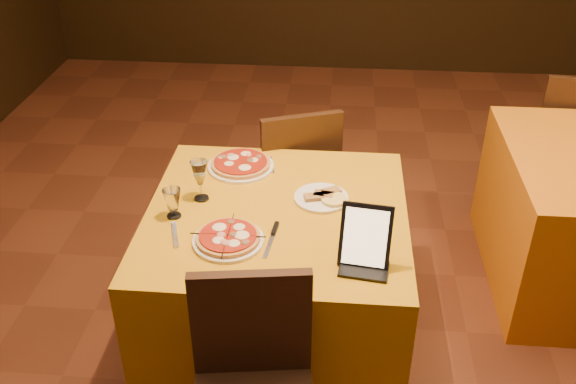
# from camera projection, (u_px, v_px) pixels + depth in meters

# --- Properties ---
(floor) EXTENTS (6.00, 7.00, 0.01)m
(floor) POSITION_uv_depth(u_px,v_px,m) (390.00, 328.00, 3.18)
(floor) COLOR #5E2D19
(floor) RESTS_ON ground
(main_table) EXTENTS (1.10, 1.10, 0.75)m
(main_table) POSITION_uv_depth(u_px,v_px,m) (277.00, 280.00, 2.91)
(main_table) COLOR #CC8E0D
(main_table) RESTS_ON floor
(chair_main_far) EXTENTS (0.48, 0.48, 0.91)m
(chair_main_far) POSITION_uv_depth(u_px,v_px,m) (292.00, 176.00, 3.53)
(chair_main_far) COLOR #311A10
(chair_main_far) RESTS_ON floor
(chair_side_far) EXTENTS (0.42, 0.42, 0.91)m
(chair_side_far) POSITION_uv_depth(u_px,v_px,m) (567.00, 138.00, 3.92)
(chair_side_far) COLOR black
(chair_side_far) RESTS_ON floor
(pizza_near) EXTENTS (0.28, 0.28, 0.03)m
(pizza_near) POSITION_uv_depth(u_px,v_px,m) (228.00, 239.00, 2.51)
(pizza_near) COLOR white
(pizza_near) RESTS_ON main_table
(pizza_far) EXTENTS (0.31, 0.31, 0.03)m
(pizza_far) POSITION_uv_depth(u_px,v_px,m) (241.00, 165.00, 3.01)
(pizza_far) COLOR white
(pizza_far) RESTS_ON main_table
(cutlet_dish) EXTENTS (0.24, 0.24, 0.03)m
(cutlet_dish) POSITION_uv_depth(u_px,v_px,m) (321.00, 197.00, 2.78)
(cutlet_dish) COLOR white
(cutlet_dish) RESTS_ON main_table
(wine_glass) EXTENTS (0.08, 0.08, 0.19)m
(wine_glass) POSITION_uv_depth(u_px,v_px,m) (200.00, 180.00, 2.74)
(wine_glass) COLOR #DBD67C
(wine_glass) RESTS_ON main_table
(water_glass) EXTENTS (0.07, 0.07, 0.13)m
(water_glass) POSITION_uv_depth(u_px,v_px,m) (173.00, 203.00, 2.64)
(water_glass) COLOR silver
(water_glass) RESTS_ON main_table
(tablet) EXTENTS (0.20, 0.12, 0.23)m
(tablet) POSITION_uv_depth(u_px,v_px,m) (366.00, 236.00, 2.35)
(tablet) COLOR black
(tablet) RESTS_ON main_table
(knife) EXTENTS (0.04, 0.21, 0.01)m
(knife) POSITION_uv_depth(u_px,v_px,m) (271.00, 242.00, 2.52)
(knife) COLOR #A9AAB0
(knife) RESTS_ON main_table
(fork_near) EXTENTS (0.07, 0.18, 0.01)m
(fork_near) POSITION_uv_depth(u_px,v_px,m) (175.00, 235.00, 2.56)
(fork_near) COLOR silver
(fork_near) RESTS_ON main_table
(fork_far) EXTENTS (0.05, 0.15, 0.01)m
(fork_far) POSITION_uv_depth(u_px,v_px,m) (271.00, 165.00, 3.03)
(fork_far) COLOR silver
(fork_far) RESTS_ON main_table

